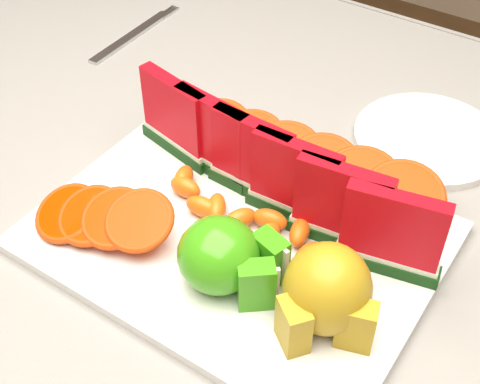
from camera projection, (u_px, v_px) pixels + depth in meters
table at (181, 252)px, 0.83m from camera, size 1.40×0.90×0.75m
tablecloth at (178, 217)px, 0.78m from camera, size 1.53×1.03×0.20m
platter at (237, 236)px, 0.70m from camera, size 0.40×0.30×0.01m
apple_cluster at (226, 258)px, 0.62m from camera, size 0.11×0.10×0.07m
pear_cluster at (327, 293)px, 0.59m from camera, size 0.10×0.11×0.09m
side_plate at (428, 138)px, 0.82m from camera, size 0.21×0.21×0.01m
fork at (135, 34)px, 1.00m from camera, size 0.02×0.20×0.00m
watermelon_row at (273, 172)px, 0.69m from camera, size 0.39×0.07×0.10m
orange_fan_front at (103, 217)px, 0.68m from camera, size 0.16×0.11×0.05m
orange_fan_back at (303, 159)px, 0.74m from camera, size 0.34×0.12×0.05m
tangerine_segments at (248, 220)px, 0.69m from camera, size 0.24×0.07×0.02m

